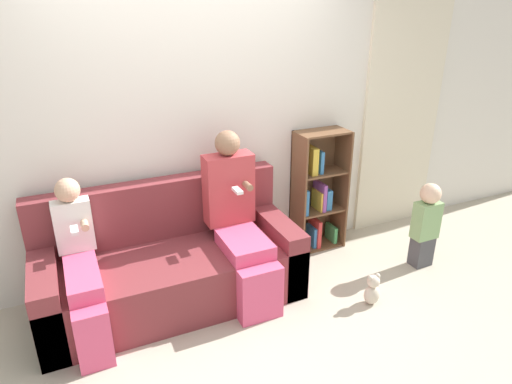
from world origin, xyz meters
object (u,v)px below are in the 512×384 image
(bookshelf, at_px, (317,194))
(teddy_bear, at_px, (372,290))
(adult_seated, at_px, (238,217))
(toddler_standing, at_px, (426,223))
(child_seated, at_px, (81,267))
(couch, at_px, (171,267))

(bookshelf, distance_m, teddy_bear, 1.08)
(adult_seated, distance_m, bookshelf, 1.03)
(adult_seated, distance_m, toddler_standing, 1.68)
(child_seated, bearing_deg, couch, 13.03)
(couch, relative_size, bookshelf, 1.72)
(adult_seated, relative_size, bookshelf, 1.14)
(child_seated, relative_size, toddler_standing, 1.39)
(child_seated, bearing_deg, toddler_standing, -5.56)
(couch, xyz_separation_m, adult_seated, (0.53, -0.10, 0.36))
(toddler_standing, distance_m, bookshelf, 0.99)
(couch, relative_size, toddler_standing, 2.50)
(couch, xyz_separation_m, toddler_standing, (2.16, -0.42, 0.12))
(couch, height_order, toddler_standing, couch)
(adult_seated, relative_size, child_seated, 1.19)
(adult_seated, xyz_separation_m, child_seated, (-1.17, -0.05, -0.11))
(child_seated, bearing_deg, bookshelf, 11.60)
(couch, bearing_deg, bookshelf, 10.99)
(adult_seated, xyz_separation_m, bookshelf, (0.95, 0.38, -0.12))
(adult_seated, relative_size, toddler_standing, 1.66)
(toddler_standing, height_order, bookshelf, bookshelf)
(couch, distance_m, teddy_bear, 1.58)
(adult_seated, distance_m, child_seated, 1.18)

